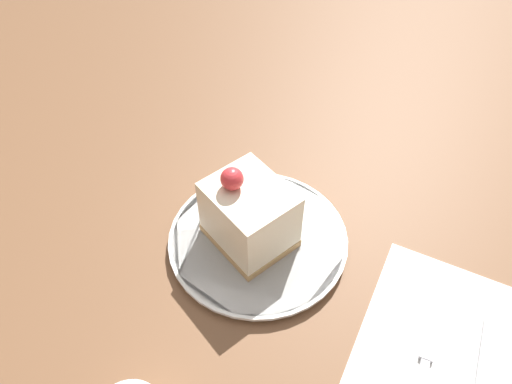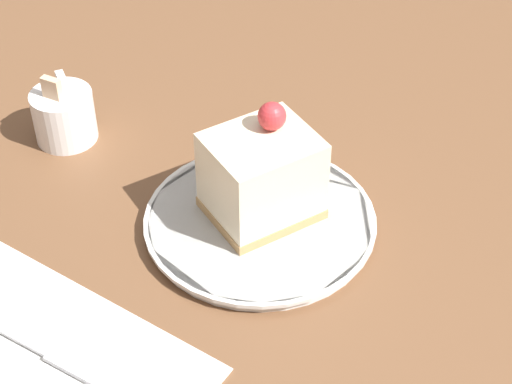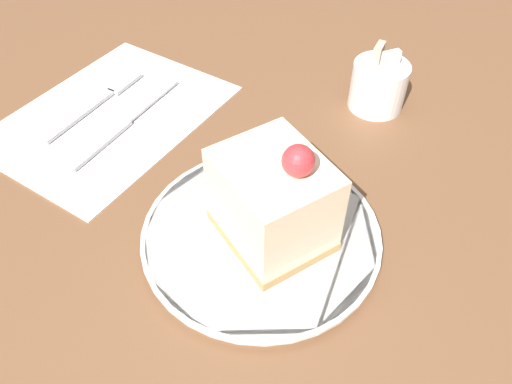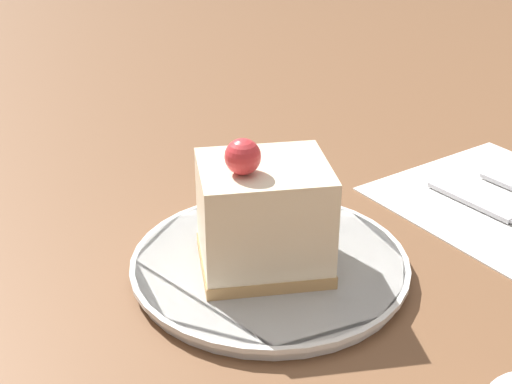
% 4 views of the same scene
% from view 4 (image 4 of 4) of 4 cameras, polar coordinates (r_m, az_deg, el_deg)
% --- Properties ---
extents(ground_plane, '(4.00, 4.00, 0.00)m').
position_cam_4_polar(ground_plane, '(0.56, 0.49, -5.70)').
color(ground_plane, brown).
extents(plate, '(0.21, 0.21, 0.01)m').
position_cam_4_polar(plate, '(0.54, 1.28, -5.78)').
color(plate, silver).
rests_on(plate, ground_plane).
extents(cake_slice, '(0.11, 0.10, 0.11)m').
position_cam_4_polar(cake_slice, '(0.51, 0.58, -1.92)').
color(cake_slice, '#AD8451').
rests_on(cake_slice, plate).
extents(knife, '(0.05, 0.18, 0.00)m').
position_cam_4_polar(knife, '(0.65, 18.69, -1.54)').
color(knife, '#B2B2B7').
rests_on(knife, napkin).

